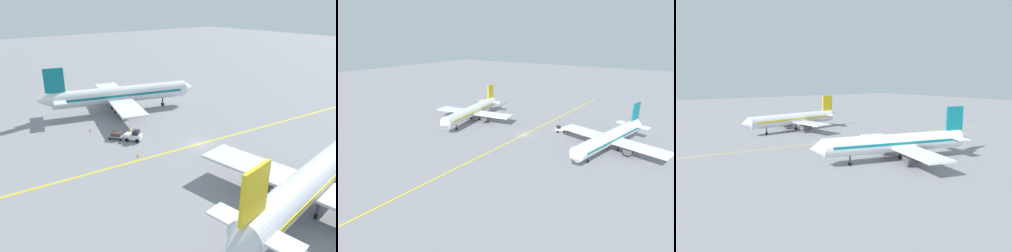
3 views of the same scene
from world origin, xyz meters
The scene contains 10 objects.
ground_plane centered at (0.00, 0.00, 0.00)m, with size 400.00×400.00×0.00m, color gray.
apron_yellow_centreline centered at (0.00, 0.00, 0.00)m, with size 0.40×120.00×0.01m, color yellow.
airplane_at_gate centered at (-24.35, -1.52, 3.71)m, with size 28.37×34.99×10.60m.
airplane_adjacent_stand centered at (21.63, -2.26, 3.71)m, with size 28.45×35.51×10.60m.
baggage_tug_white centered at (-8.19, -8.21, 0.90)m, with size 3.28×3.05×2.11m.
baggage_cart_trailing centered at (-10.75, -10.29, 0.76)m, with size 2.90×2.72×1.24m.
ground_crew_worker centered at (-9.86, -7.93, 0.91)m, with size 0.34×0.55×1.68m.
traffic_cone_near_nose centered at (20.32, -13.76, 0.28)m, with size 0.32×0.32×0.55m, color orange.
traffic_cone_mid_apron centered at (-17.18, -12.40, 0.28)m, with size 0.32×0.32×0.55m, color orange.
traffic_cone_by_wingtip centered at (-2.34, -11.10, 0.28)m, with size 0.32×0.32×0.55m, color orange.
Camera 1 is at (37.84, -35.84, 23.21)m, focal length 35.00 mm.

